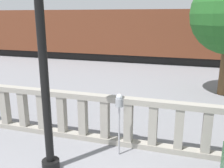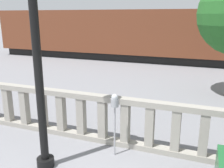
% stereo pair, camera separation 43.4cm
% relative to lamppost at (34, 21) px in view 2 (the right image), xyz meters
% --- Properties ---
extents(balustrade, '(15.67, 0.24, 1.27)m').
position_rel_lamppost_xyz_m(balustrade, '(1.35, 1.45, -2.43)').
color(balustrade, gray).
rests_on(balustrade, ground).
extents(lamppost, '(0.43, 0.43, 5.22)m').
position_rel_lamppost_xyz_m(lamppost, '(0.00, 0.00, 0.00)').
color(lamppost, black).
rests_on(lamppost, ground).
extents(parking_meter, '(0.18, 0.18, 1.50)m').
position_rel_lamppost_xyz_m(parking_meter, '(1.24, 0.97, -1.84)').
color(parking_meter, '#99999E').
rests_on(parking_meter, ground).
extents(train_near, '(29.84, 2.98, 4.15)m').
position_rel_lamppost_xyz_m(train_near, '(2.39, 13.79, -1.20)').
color(train_near, black).
rests_on(train_near, ground).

